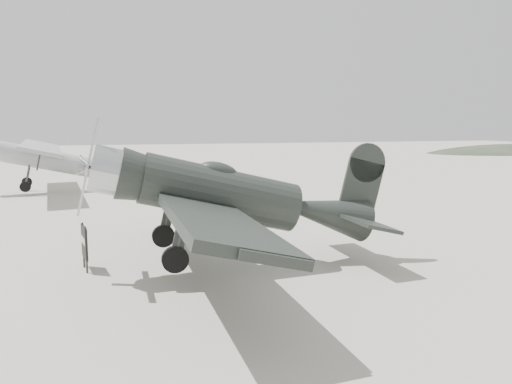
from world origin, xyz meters
TOP-DOWN VIEW (x-y plane):
  - ground at (0.00, 0.00)m, footprint 160.00×160.00m
  - lowwing_monoplane at (-0.17, -2.97)m, footprint 8.52×11.80m
  - highwing_monoplane at (-6.71, 15.16)m, footprint 8.47×11.91m
  - sign_board at (-4.20, -2.00)m, footprint 0.21×0.89m

SIDE VIEW (x-z plane):
  - ground at x=0.00m, z-range 0.00..0.00m
  - sign_board at x=-4.20m, z-range 0.13..1.42m
  - lowwing_monoplane at x=-0.17m, z-range 0.11..3.95m
  - highwing_monoplane at x=-6.71m, z-range 0.42..3.79m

